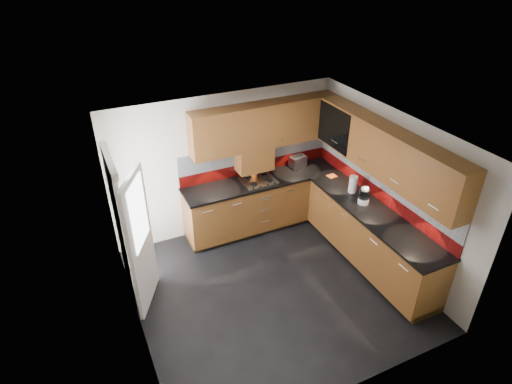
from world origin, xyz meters
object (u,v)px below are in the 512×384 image
gas_hob (258,180)px  food_processor (364,196)px  toaster (298,162)px  utensil_pot (253,172)px

gas_hob → food_processor: size_ratio=2.01×
toaster → food_processor: bearing=-78.4°
food_processor → gas_hob: bearing=131.5°
toaster → food_processor: 1.50m
utensil_pot → food_processor: utensil_pot is taller
utensil_pot → gas_hob: bearing=-85.0°
gas_hob → food_processor: food_processor is taller
gas_hob → food_processor: bearing=-48.5°
toaster → food_processor: size_ratio=1.13×
food_processor → toaster: bearing=101.6°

